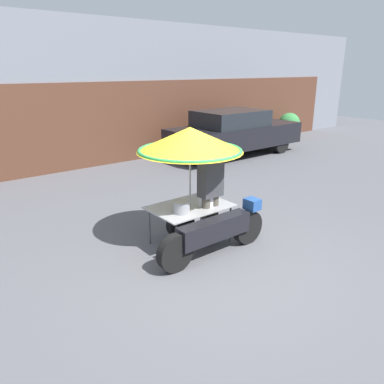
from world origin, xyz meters
TOP-DOWN VIEW (x-y plane):
  - ground_plane at (0.00, 0.00)m, footprint 36.00×36.00m
  - shopfront_building at (0.00, 7.66)m, footprint 28.00×2.06m
  - vendor_motorcycle_cart at (0.14, 0.81)m, footprint 2.03×1.65m
  - vendor_person at (0.38, 0.68)m, footprint 0.38×0.22m
  - parked_car at (5.34, 5.17)m, footprint 4.67×1.77m
  - potted_plant at (9.16, 5.89)m, footprint 0.86×0.86m

SIDE VIEW (x-z plane):
  - ground_plane at x=0.00m, z-range 0.00..0.00m
  - potted_plant at x=9.16m, z-range 0.07..1.14m
  - parked_car at x=5.34m, z-range 0.03..1.51m
  - vendor_person at x=0.38m, z-range 0.10..1.77m
  - vendor_motorcycle_cart at x=0.14m, z-range 0.50..2.42m
  - shopfront_building at x=0.00m, z-range -0.01..4.11m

